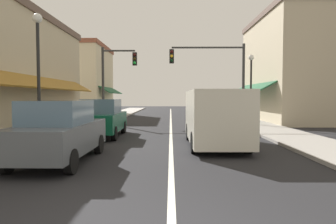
{
  "coord_description": "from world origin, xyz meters",
  "views": [
    {
      "loc": [
        -0.02,
        -3.38,
        1.87
      ],
      "look_at": [
        -0.16,
        13.72,
        1.02
      ],
      "focal_mm": 32.05,
      "sensor_mm": 36.0,
      "label": 1
    }
  ],
  "objects_px": {
    "street_lamp_left_near": "(38,58)",
    "van_in_lane": "(215,116)",
    "parked_car_second_left": "(102,118)",
    "traffic_signal_left_corner": "(114,74)",
    "traffic_signal_mast_arm": "(217,69)",
    "parked_car_nearest_left": "(59,132)",
    "street_lamp_right_mid": "(251,78)"
  },
  "relations": [
    {
      "from": "street_lamp_left_near",
      "to": "van_in_lane",
      "type": "bearing_deg",
      "value": 1.88
    },
    {
      "from": "parked_car_nearest_left",
      "to": "parked_car_second_left",
      "type": "xyz_separation_m",
      "value": [
        -0.03,
        5.57,
        0.0
      ]
    },
    {
      "from": "street_lamp_left_near",
      "to": "street_lamp_right_mid",
      "type": "relative_size",
      "value": 1.08
    },
    {
      "from": "street_lamp_left_near",
      "to": "traffic_signal_mast_arm",
      "type": "bearing_deg",
      "value": 47.03
    },
    {
      "from": "parked_car_second_left",
      "to": "street_lamp_right_mid",
      "type": "relative_size",
      "value": 0.9
    },
    {
      "from": "van_in_lane",
      "to": "traffic_signal_left_corner",
      "type": "distance_m",
      "value": 11.47
    },
    {
      "from": "parked_car_nearest_left",
      "to": "traffic_signal_mast_arm",
      "type": "distance_m",
      "value": 13.26
    },
    {
      "from": "van_in_lane",
      "to": "street_lamp_right_mid",
      "type": "distance_m",
      "value": 8.9
    },
    {
      "from": "parked_car_nearest_left",
      "to": "street_lamp_right_mid",
      "type": "height_order",
      "value": "street_lamp_right_mid"
    },
    {
      "from": "parked_car_nearest_left",
      "to": "parked_car_second_left",
      "type": "height_order",
      "value": "same"
    },
    {
      "from": "parked_car_second_left",
      "to": "traffic_signal_mast_arm",
      "type": "relative_size",
      "value": 0.76
    },
    {
      "from": "street_lamp_left_near",
      "to": "parked_car_nearest_left",
      "type": "bearing_deg",
      "value": -57.31
    },
    {
      "from": "parked_car_nearest_left",
      "to": "traffic_signal_left_corner",
      "type": "bearing_deg",
      "value": 94.1
    },
    {
      "from": "parked_car_nearest_left",
      "to": "van_in_lane",
      "type": "xyz_separation_m",
      "value": [
        4.87,
        2.97,
        0.27
      ]
    },
    {
      "from": "van_in_lane",
      "to": "street_lamp_left_near",
      "type": "xyz_separation_m",
      "value": [
        -6.64,
        -0.22,
        2.19
      ]
    },
    {
      "from": "parked_car_nearest_left",
      "to": "van_in_lane",
      "type": "relative_size",
      "value": 0.79
    },
    {
      "from": "parked_car_second_left",
      "to": "parked_car_nearest_left",
      "type": "bearing_deg",
      "value": -90.21
    },
    {
      "from": "traffic_signal_mast_arm",
      "to": "street_lamp_right_mid",
      "type": "distance_m",
      "value": 2.25
    },
    {
      "from": "traffic_signal_mast_arm",
      "to": "street_lamp_left_near",
      "type": "relative_size",
      "value": 1.08
    },
    {
      "from": "parked_car_nearest_left",
      "to": "street_lamp_left_near",
      "type": "relative_size",
      "value": 0.83
    },
    {
      "from": "parked_car_second_left",
      "to": "street_lamp_right_mid",
      "type": "bearing_deg",
      "value": 31.98
    },
    {
      "from": "parked_car_second_left",
      "to": "traffic_signal_left_corner",
      "type": "relative_size",
      "value": 0.76
    },
    {
      "from": "traffic_signal_left_corner",
      "to": "street_lamp_right_mid",
      "type": "distance_m",
      "value": 9.33
    },
    {
      "from": "traffic_signal_mast_arm",
      "to": "street_lamp_right_mid",
      "type": "height_order",
      "value": "traffic_signal_mast_arm"
    },
    {
      "from": "street_lamp_right_mid",
      "to": "van_in_lane",
      "type": "bearing_deg",
      "value": -113.76
    },
    {
      "from": "traffic_signal_mast_arm",
      "to": "street_lamp_left_near",
      "type": "bearing_deg",
      "value": -132.97
    },
    {
      "from": "traffic_signal_mast_arm",
      "to": "street_lamp_right_mid",
      "type": "bearing_deg",
      "value": -11.58
    },
    {
      "from": "parked_car_second_left",
      "to": "traffic_signal_left_corner",
      "type": "height_order",
      "value": "traffic_signal_left_corner"
    },
    {
      "from": "parked_car_second_left",
      "to": "van_in_lane",
      "type": "relative_size",
      "value": 0.79
    },
    {
      "from": "parked_car_nearest_left",
      "to": "van_in_lane",
      "type": "distance_m",
      "value": 5.72
    },
    {
      "from": "traffic_signal_mast_arm",
      "to": "parked_car_second_left",
      "type": "bearing_deg",
      "value": -137.29
    },
    {
      "from": "parked_car_second_left",
      "to": "traffic_signal_left_corner",
      "type": "xyz_separation_m",
      "value": [
        -0.75,
        7.1,
        2.64
      ]
    }
  ]
}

